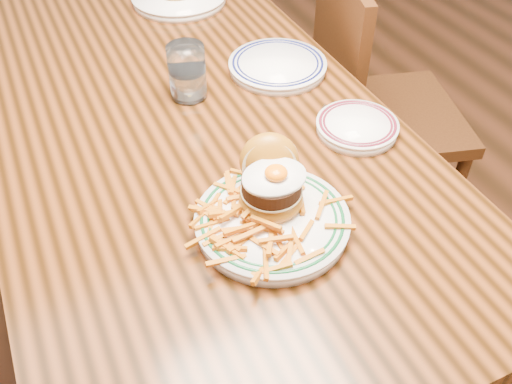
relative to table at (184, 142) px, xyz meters
name	(u,v)px	position (x,y,z in m)	size (l,w,h in m)	color
floor	(202,308)	(0.00, 0.00, -0.66)	(6.00, 6.00, 0.00)	black
table	(184,142)	(0.00, 0.00, 0.00)	(0.85, 1.60, 0.75)	black
chair_right	(370,105)	(0.63, 0.14, -0.17)	(0.53, 0.53, 0.91)	#3F220D
main_plate	(272,206)	(0.03, -0.39, 0.12)	(0.27, 0.29, 0.13)	white
side_plate	(357,126)	(0.31, -0.23, 0.10)	(0.17, 0.18, 0.03)	white
rear_plate	(278,65)	(0.27, 0.06, 0.10)	(0.24, 0.24, 0.03)	white
water_glass	(187,75)	(0.04, 0.05, 0.14)	(0.08, 0.08, 0.13)	white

